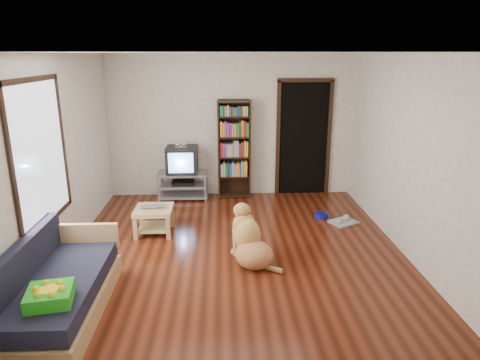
{
  "coord_description": "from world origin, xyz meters",
  "views": [
    {
      "loc": [
        -0.18,
        -5.32,
        2.59
      ],
      "look_at": [
        0.07,
        0.37,
        0.9
      ],
      "focal_mm": 32.0,
      "sensor_mm": 36.0,
      "label": 1
    }
  ],
  "objects_px": {
    "grey_rag": "(344,222)",
    "sofa": "(58,291)",
    "coffee_table": "(154,216)",
    "laptop": "(153,208)",
    "crt_tv": "(182,159)",
    "dog_bowl": "(321,215)",
    "bookshelf": "(234,144)",
    "green_cushion": "(50,296)",
    "dog": "(249,241)",
    "tv_stand": "(183,184)"
  },
  "relations": [
    {
      "from": "bookshelf",
      "to": "coffee_table",
      "type": "xyz_separation_m",
      "value": [
        -1.25,
        -1.69,
        -0.72
      ]
    },
    {
      "from": "laptop",
      "to": "tv_stand",
      "type": "distance_m",
      "value": 1.66
    },
    {
      "from": "dog_bowl",
      "to": "crt_tv",
      "type": "xyz_separation_m",
      "value": [
        -2.35,
        1.1,
        0.7
      ]
    },
    {
      "from": "bookshelf",
      "to": "coffee_table",
      "type": "height_order",
      "value": "bookshelf"
    },
    {
      "from": "green_cushion",
      "to": "tv_stand",
      "type": "xyz_separation_m",
      "value": [
        0.85,
        4.09,
        -0.22
      ]
    },
    {
      "from": "crt_tv",
      "to": "sofa",
      "type": "xyz_separation_m",
      "value": [
        -0.97,
        -3.65,
        -0.48
      ]
    },
    {
      "from": "tv_stand",
      "to": "sofa",
      "type": "relative_size",
      "value": 0.5
    },
    {
      "from": "tv_stand",
      "to": "dog_bowl",
      "type": "bearing_deg",
      "value": -24.7
    },
    {
      "from": "laptop",
      "to": "tv_stand",
      "type": "bearing_deg",
      "value": 73.71
    },
    {
      "from": "laptop",
      "to": "bookshelf",
      "type": "xyz_separation_m",
      "value": [
        1.25,
        1.72,
        0.59
      ]
    },
    {
      "from": "dog_bowl",
      "to": "bookshelf",
      "type": "distance_m",
      "value": 2.06
    },
    {
      "from": "green_cushion",
      "to": "coffee_table",
      "type": "bearing_deg",
      "value": 66.59
    },
    {
      "from": "green_cushion",
      "to": "crt_tv",
      "type": "height_order",
      "value": "crt_tv"
    },
    {
      "from": "bookshelf",
      "to": "sofa",
      "type": "relative_size",
      "value": 1.0
    },
    {
      "from": "sofa",
      "to": "coffee_table",
      "type": "xyz_separation_m",
      "value": [
        0.68,
        2.03,
        0.02
      ]
    },
    {
      "from": "green_cushion",
      "to": "coffee_table",
      "type": "distance_m",
      "value": 2.56
    },
    {
      "from": "coffee_table",
      "to": "grey_rag",
      "type": "bearing_deg",
      "value": 5.25
    },
    {
      "from": "grey_rag",
      "to": "sofa",
      "type": "bearing_deg",
      "value": -147.55
    },
    {
      "from": "grey_rag",
      "to": "crt_tv",
      "type": "bearing_deg",
      "value": 152.95
    },
    {
      "from": "sofa",
      "to": "bookshelf",
      "type": "bearing_deg",
      "value": 62.68
    },
    {
      "from": "dog_bowl",
      "to": "dog",
      "type": "distance_m",
      "value": 1.97
    },
    {
      "from": "dog_bowl",
      "to": "sofa",
      "type": "relative_size",
      "value": 0.12
    },
    {
      "from": "laptop",
      "to": "grey_rag",
      "type": "relative_size",
      "value": 0.88
    },
    {
      "from": "dog_bowl",
      "to": "tv_stand",
      "type": "xyz_separation_m",
      "value": [
        -2.35,
        1.08,
        0.23
      ]
    },
    {
      "from": "green_cushion",
      "to": "sofa",
      "type": "distance_m",
      "value": 0.53
    },
    {
      "from": "crt_tv",
      "to": "coffee_table",
      "type": "bearing_deg",
      "value": -100.34
    },
    {
      "from": "green_cushion",
      "to": "grey_rag",
      "type": "distance_m",
      "value": 4.48
    },
    {
      "from": "tv_stand",
      "to": "bookshelf",
      "type": "height_order",
      "value": "bookshelf"
    },
    {
      "from": "laptop",
      "to": "dog_bowl",
      "type": "xyz_separation_m",
      "value": [
        2.64,
        0.55,
        -0.37
      ]
    },
    {
      "from": "grey_rag",
      "to": "bookshelf",
      "type": "height_order",
      "value": "bookshelf"
    },
    {
      "from": "dog_bowl",
      "to": "grey_rag",
      "type": "xyz_separation_m",
      "value": [
        0.3,
        -0.25,
        -0.03
      ]
    },
    {
      "from": "dog_bowl",
      "to": "sofa",
      "type": "height_order",
      "value": "sofa"
    },
    {
      "from": "dog_bowl",
      "to": "grey_rag",
      "type": "relative_size",
      "value": 0.55
    },
    {
      "from": "crt_tv",
      "to": "sofa",
      "type": "distance_m",
      "value": 3.81
    },
    {
      "from": "laptop",
      "to": "crt_tv",
      "type": "xyz_separation_m",
      "value": [
        0.3,
        1.65,
        0.33
      ]
    },
    {
      "from": "grey_rag",
      "to": "tv_stand",
      "type": "height_order",
      "value": "tv_stand"
    },
    {
      "from": "laptop",
      "to": "dog",
      "type": "xyz_separation_m",
      "value": [
        1.36,
        -0.93,
        -0.14
      ]
    },
    {
      "from": "laptop",
      "to": "tv_stand",
      "type": "relative_size",
      "value": 0.39
    },
    {
      "from": "coffee_table",
      "to": "laptop",
      "type": "bearing_deg",
      "value": -90.0
    },
    {
      "from": "dog_bowl",
      "to": "coffee_table",
      "type": "distance_m",
      "value": 2.7
    },
    {
      "from": "crt_tv",
      "to": "sofa",
      "type": "bearing_deg",
      "value": -104.93
    },
    {
      "from": "dog_bowl",
      "to": "bookshelf",
      "type": "relative_size",
      "value": 0.12
    },
    {
      "from": "laptop",
      "to": "coffee_table",
      "type": "bearing_deg",
      "value": 84.0
    },
    {
      "from": "sofa",
      "to": "dog_bowl",
      "type": "bearing_deg",
      "value": 37.55
    },
    {
      "from": "green_cushion",
      "to": "sofa",
      "type": "relative_size",
      "value": 0.22
    },
    {
      "from": "dog_bowl",
      "to": "tv_stand",
      "type": "bearing_deg",
      "value": 155.3
    },
    {
      "from": "dog_bowl",
      "to": "sofa",
      "type": "bearing_deg",
      "value": -142.45
    },
    {
      "from": "laptop",
      "to": "coffee_table",
      "type": "xyz_separation_m",
      "value": [
        -0.0,
        0.03,
        -0.13
      ]
    },
    {
      "from": "dog_bowl",
      "to": "coffee_table",
      "type": "height_order",
      "value": "coffee_table"
    },
    {
      "from": "laptop",
      "to": "bookshelf",
      "type": "relative_size",
      "value": 0.19
    }
  ]
}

